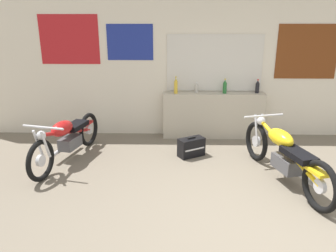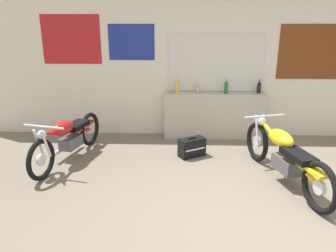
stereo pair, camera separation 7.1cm
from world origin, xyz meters
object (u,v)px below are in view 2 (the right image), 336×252
(bottle_left_center, at_px, (198,88))
(motorcycle_red, at_px, (68,137))
(bottle_right_center, at_px, (259,87))
(motorcycle_yellow, at_px, (284,155))
(hard_case_black, at_px, (192,147))
(bottle_center, at_px, (226,87))
(bottle_leftmost, at_px, (177,86))

(bottle_left_center, distance_m, motorcycle_red, 2.50)
(bottle_right_center, height_order, motorcycle_yellow, bottle_right_center)
(bottle_right_center, xyz_separation_m, motorcycle_yellow, (-0.02, -1.83, -0.58))
(hard_case_black, bearing_deg, bottle_left_center, 82.79)
(motorcycle_yellow, height_order, motorcycle_red, motorcycle_yellow)
(bottle_left_center, height_order, motorcycle_red, bottle_left_center)
(bottle_center, relative_size, motorcycle_yellow, 0.13)
(bottle_center, distance_m, motorcycle_red, 2.93)
(bottle_right_center, height_order, motorcycle_red, bottle_right_center)
(motorcycle_yellow, distance_m, motorcycle_red, 3.28)
(bottle_leftmost, relative_size, bottle_center, 1.15)
(motorcycle_yellow, relative_size, hard_case_black, 4.41)
(bottle_leftmost, distance_m, motorcycle_red, 2.15)
(bottle_left_center, bearing_deg, bottle_leftmost, -167.16)
(bottle_leftmost, distance_m, hard_case_black, 1.27)
(bottle_leftmost, bearing_deg, hard_case_black, -73.87)
(bottle_center, relative_size, bottle_right_center, 1.06)
(bottle_leftmost, bearing_deg, motorcycle_yellow, -49.63)
(bottle_left_center, xyz_separation_m, hard_case_black, (-0.13, -0.99, -0.79))
(bottle_left_center, relative_size, hard_case_black, 0.41)
(bottle_center, relative_size, hard_case_black, 0.57)
(bottle_center, xyz_separation_m, bottle_right_center, (0.61, 0.04, -0.01))
(bottle_left_center, xyz_separation_m, bottle_center, (0.52, -0.05, 0.03))
(motorcycle_yellow, xyz_separation_m, motorcycle_red, (-3.22, 0.64, -0.01))
(bottle_leftmost, relative_size, bottle_left_center, 1.62)
(motorcycle_yellow, bearing_deg, bottle_leftmost, 130.37)
(bottle_right_center, bearing_deg, motorcycle_red, -159.70)
(bottle_right_center, bearing_deg, bottle_left_center, 179.22)
(bottle_center, bearing_deg, bottle_left_center, 173.98)
(hard_case_black, bearing_deg, bottle_right_center, 37.95)
(bottle_left_center, bearing_deg, bottle_center, -6.02)
(bottle_leftmost, distance_m, bottle_left_center, 0.40)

